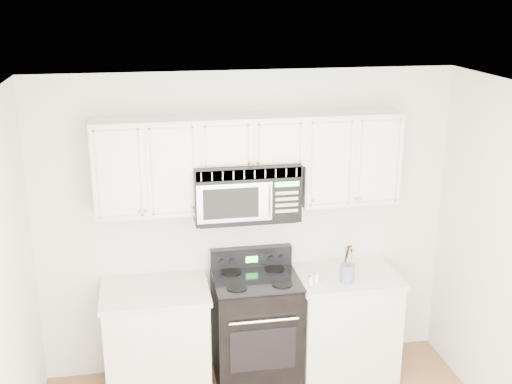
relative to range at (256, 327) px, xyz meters
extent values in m
cube|color=silver|center=(-0.03, -1.45, 2.12)|extent=(3.50, 3.50, 0.01)
cube|color=beige|center=(-0.03, 0.30, 0.82)|extent=(3.50, 0.01, 2.60)
cube|color=silver|center=(-0.83, -0.02, -0.04)|extent=(0.82, 0.63, 0.88)
cube|color=silver|center=(-0.83, -0.02, 0.42)|extent=(0.86, 0.65, 0.04)
cube|color=black|center=(-0.83, 0.02, -0.43)|extent=(0.82, 0.55, 0.10)
cube|color=silver|center=(0.77, -0.02, -0.04)|extent=(0.82, 0.63, 0.88)
cube|color=silver|center=(0.77, -0.02, 0.42)|extent=(0.86, 0.65, 0.04)
cube|color=black|center=(0.77, 0.02, -0.43)|extent=(0.82, 0.55, 0.10)
cube|color=black|center=(0.00, 0.00, -0.02)|extent=(0.70, 0.60, 0.92)
cube|color=black|center=(0.00, -0.31, -0.03)|extent=(0.54, 0.01, 0.37)
cylinder|color=white|center=(0.00, -0.34, 0.24)|extent=(0.55, 0.02, 0.02)
cube|color=black|center=(0.00, 0.00, 0.44)|extent=(0.70, 0.60, 0.02)
cube|color=black|center=(0.00, 0.26, 0.53)|extent=(0.70, 0.08, 0.18)
cube|color=#27E23D|center=(0.00, 0.21, 0.53)|extent=(0.10, 0.00, 0.06)
cube|color=silver|center=(-0.85, 0.13, 1.41)|extent=(0.80, 0.33, 0.75)
cube|color=silver|center=(0.79, 0.13, 1.41)|extent=(0.80, 0.33, 0.75)
cube|color=silver|center=(-0.03, 0.13, 1.59)|extent=(0.84, 0.33, 0.39)
sphere|color=gold|center=(-0.87, -0.06, 1.12)|extent=(0.03, 0.03, 0.03)
sphere|color=gold|center=(-0.51, -0.06, 1.12)|extent=(0.03, 0.03, 0.03)
sphere|color=gold|center=(0.45, -0.06, 1.12)|extent=(0.03, 0.03, 0.03)
sphere|color=gold|center=(0.81, -0.06, 1.12)|extent=(0.03, 0.03, 0.03)
sphere|color=gold|center=(-0.06, -0.06, 1.46)|extent=(0.03, 0.03, 0.03)
sphere|color=gold|center=(0.00, -0.06, 1.46)|extent=(0.03, 0.03, 0.03)
cylinder|color=red|center=(-0.04, -0.06, 1.40)|extent=(0.01, 0.00, 0.11)
sphere|color=gold|center=(-0.04, -0.06, 1.35)|extent=(0.03, 0.03, 0.03)
cube|color=black|center=(-0.07, 0.09, 1.20)|extent=(0.84, 0.42, 0.46)
cube|color=#ACA88B|center=(-0.07, -0.12, 1.38)|extent=(0.82, 0.01, 0.08)
cube|color=#999AA9|center=(-0.19, -0.13, 1.16)|extent=(0.58, 0.01, 0.31)
cube|color=black|center=(-0.22, -0.13, 1.16)|extent=(0.43, 0.01, 0.24)
cube|color=black|center=(0.22, -0.13, 1.16)|extent=(0.23, 0.01, 0.31)
cube|color=#27E23D|center=(0.22, -0.13, 1.29)|extent=(0.19, 0.00, 0.04)
cylinder|color=white|center=(0.09, -0.16, 1.16)|extent=(0.02, 0.02, 0.26)
cylinder|color=slate|center=(0.73, -0.16, 0.51)|extent=(0.12, 0.12, 0.15)
cylinder|color=#B48C3F|center=(0.76, -0.16, 0.59)|extent=(0.01, 0.01, 0.26)
cylinder|color=black|center=(0.71, -0.13, 0.60)|extent=(0.01, 0.01, 0.28)
cylinder|color=#B48C3F|center=(0.71, -0.19, 0.61)|extent=(0.01, 0.01, 0.30)
cylinder|color=black|center=(0.76, -0.16, 0.59)|extent=(0.01, 0.01, 0.26)
cylinder|color=#B48C3F|center=(0.71, -0.13, 0.60)|extent=(0.01, 0.01, 0.28)
cylinder|color=black|center=(0.71, -0.19, 0.61)|extent=(0.01, 0.01, 0.30)
cylinder|color=#B48C3F|center=(0.76, -0.16, 0.59)|extent=(0.01, 0.01, 0.26)
cylinder|color=white|center=(0.42, -0.17, 0.47)|extent=(0.04, 0.04, 0.08)
cylinder|color=white|center=(0.42, -0.17, 0.52)|extent=(0.04, 0.04, 0.01)
cylinder|color=white|center=(0.48, -0.13, 0.47)|extent=(0.04, 0.04, 0.08)
cylinder|color=white|center=(0.48, -0.13, 0.52)|extent=(0.04, 0.04, 0.01)
camera|label=1|loc=(-0.86, -4.74, 2.73)|focal=45.00mm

